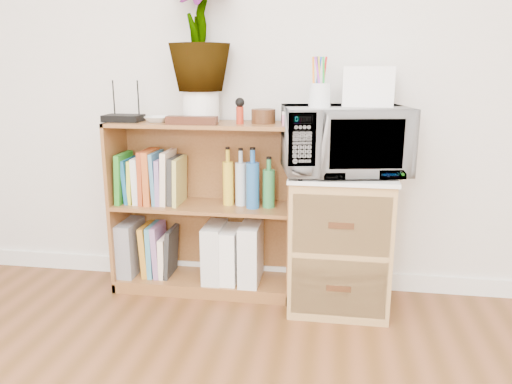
# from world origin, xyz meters

# --- Properties ---
(skirting_board) EXTENTS (4.00, 0.02, 0.10)m
(skirting_board) POSITION_xyz_m (0.00, 2.24, 0.05)
(skirting_board) COLOR white
(skirting_board) RESTS_ON ground
(bookshelf) EXTENTS (1.00, 0.30, 0.95)m
(bookshelf) POSITION_xyz_m (-0.35, 2.10, 0.47)
(bookshelf) COLOR brown
(bookshelf) RESTS_ON ground
(wicker_unit) EXTENTS (0.50, 0.45, 0.70)m
(wicker_unit) POSITION_xyz_m (0.40, 2.02, 0.35)
(wicker_unit) COLOR #9E7542
(wicker_unit) RESTS_ON ground
(microwave) EXTENTS (0.66, 0.52, 0.33)m
(microwave) POSITION_xyz_m (0.40, 2.02, 0.88)
(microwave) COLOR white
(microwave) RESTS_ON wicker_unit
(pen_cup) EXTENTS (0.10, 0.10, 0.11)m
(pen_cup) POSITION_xyz_m (0.28, 1.93, 1.11)
(pen_cup) COLOR silver
(pen_cup) RESTS_ON microwave
(small_appliance) EXTENTS (0.24, 0.20, 0.19)m
(small_appliance) POSITION_xyz_m (0.50, 2.07, 1.14)
(small_appliance) COLOR white
(small_appliance) RESTS_ON microwave
(router) EXTENTS (0.20, 0.14, 0.04)m
(router) POSITION_xyz_m (-0.77, 2.08, 0.97)
(router) COLOR black
(router) RESTS_ON bookshelf
(white_bowl) EXTENTS (0.13, 0.13, 0.03)m
(white_bowl) POSITION_xyz_m (-0.58, 2.07, 0.97)
(white_bowl) COLOR silver
(white_bowl) RESTS_ON bookshelf
(plant_pot) EXTENTS (0.19, 0.19, 0.16)m
(plant_pot) POSITION_xyz_m (-0.35, 2.12, 1.03)
(plant_pot) COLOR white
(plant_pot) RESTS_ON bookshelf
(potted_plant) EXTENTS (0.34, 0.34, 0.60)m
(potted_plant) POSITION_xyz_m (-0.35, 2.12, 1.41)
(potted_plant) COLOR #317C36
(potted_plant) RESTS_ON plant_pot
(trinket_box) EXTENTS (0.26, 0.07, 0.04)m
(trinket_box) POSITION_xyz_m (-0.37, 2.00, 0.97)
(trinket_box) COLOR #32170D
(trinket_box) RESTS_ON bookshelf
(kokeshi_doll) EXTENTS (0.04, 0.04, 0.09)m
(kokeshi_doll) POSITION_xyz_m (-0.13, 2.06, 0.99)
(kokeshi_doll) COLOR #9E2613
(kokeshi_doll) RESTS_ON bookshelf
(wooden_bowl) EXTENTS (0.13, 0.13, 0.07)m
(wooden_bowl) POSITION_xyz_m (-0.02, 2.11, 0.99)
(wooden_bowl) COLOR #3D2310
(wooden_bowl) RESTS_ON bookshelf
(paint_jars) EXTENTS (0.10, 0.04, 0.05)m
(paint_jars) POSITION_xyz_m (0.14, 2.01, 0.97)
(paint_jars) COLOR #CB707C
(paint_jars) RESTS_ON bookshelf
(file_box) EXTENTS (0.09, 0.25, 0.31)m
(file_box) POSITION_xyz_m (-0.79, 2.10, 0.22)
(file_box) COLOR gray
(file_box) RESTS_ON bookshelf
(magazine_holder_left) EXTENTS (0.10, 0.26, 0.32)m
(magazine_holder_left) POSITION_xyz_m (-0.29, 2.09, 0.23)
(magazine_holder_left) COLOR silver
(magazine_holder_left) RESTS_ON bookshelf
(magazine_holder_mid) EXTENTS (0.10, 0.24, 0.30)m
(magazine_holder_mid) POSITION_xyz_m (-0.20, 2.09, 0.22)
(magazine_holder_mid) COLOR white
(magazine_holder_mid) RESTS_ON bookshelf
(magazine_holder_right) EXTENTS (0.11, 0.27, 0.33)m
(magazine_holder_right) POSITION_xyz_m (-0.08, 2.09, 0.24)
(magazine_holder_right) COLOR silver
(magazine_holder_right) RESTS_ON bookshelf
(cookbooks) EXTENTS (0.36, 0.20, 0.30)m
(cookbooks) POSITION_xyz_m (-0.64, 2.10, 0.64)
(cookbooks) COLOR #267E21
(cookbooks) RESTS_ON bookshelf
(liquor_bottles) EXTENTS (0.29, 0.07, 0.32)m
(liquor_bottles) POSITION_xyz_m (-0.09, 2.10, 0.65)
(liquor_bottles) COLOR gold
(liquor_bottles) RESTS_ON bookshelf
(lower_books) EXTENTS (0.19, 0.19, 0.30)m
(lower_books) POSITION_xyz_m (-0.62, 2.10, 0.21)
(lower_books) COLOR #C18222
(lower_books) RESTS_ON bookshelf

